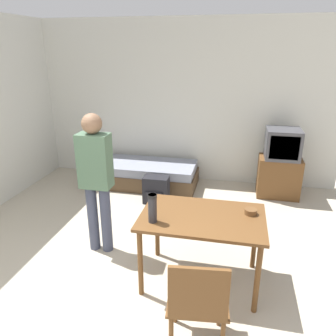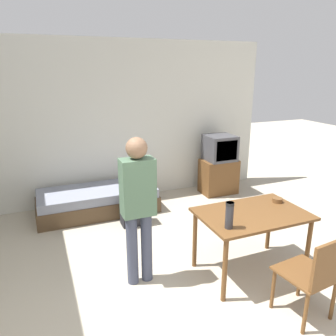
# 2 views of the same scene
# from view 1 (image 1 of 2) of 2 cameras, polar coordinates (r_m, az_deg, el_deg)

# --- Properties ---
(wall_back) EXTENTS (5.56, 0.06, 2.70)m
(wall_back) POSITION_cam_1_polar(r_m,az_deg,el_deg) (5.70, 0.76, 11.37)
(wall_back) COLOR silver
(wall_back) RESTS_ON ground_plane
(daybed) EXTENTS (1.87, 0.80, 0.40)m
(daybed) POSITION_cam_1_polar(r_m,az_deg,el_deg) (5.63, -4.61, -1.02)
(daybed) COLOR #4C3823
(daybed) RESTS_ON ground_plane
(tv) EXTENTS (0.64, 0.48, 1.08)m
(tv) POSITION_cam_1_polar(r_m,az_deg,el_deg) (5.37, 18.94, 0.64)
(tv) COLOR brown
(tv) RESTS_ON ground_plane
(dining_table) EXTENTS (1.17, 0.77, 0.73)m
(dining_table) POSITION_cam_1_polar(r_m,az_deg,el_deg) (3.19, 5.96, -9.70)
(dining_table) COLOR brown
(dining_table) RESTS_ON ground_plane
(wooden_chair) EXTENTS (0.50, 0.50, 0.87)m
(wooden_chair) POSITION_cam_1_polar(r_m,az_deg,el_deg) (2.58, 5.23, -22.00)
(wooden_chair) COLOR brown
(wooden_chair) RESTS_ON ground_plane
(person_standing) EXTENTS (0.34, 0.21, 1.60)m
(person_standing) POSITION_cam_1_polar(r_m,az_deg,el_deg) (3.63, -12.44, -1.22)
(person_standing) COLOR #3D4256
(person_standing) RESTS_ON ground_plane
(thermos_flask) EXTENTS (0.08, 0.08, 0.27)m
(thermos_flask) POSITION_cam_1_polar(r_m,az_deg,el_deg) (2.96, -2.72, -6.80)
(thermos_flask) COLOR #2D2D33
(thermos_flask) RESTS_ON dining_table
(mate_bowl) EXTENTS (0.12, 0.12, 0.05)m
(mate_bowl) POSITION_cam_1_polar(r_m,az_deg,el_deg) (3.24, 14.20, -7.37)
(mate_bowl) COLOR brown
(mate_bowl) RESTS_ON dining_table
(backpack) EXTENTS (0.38, 0.26, 0.42)m
(backpack) POSITION_cam_1_polar(r_m,az_deg,el_deg) (4.96, -2.08, -3.83)
(backpack) COLOR black
(backpack) RESTS_ON ground_plane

